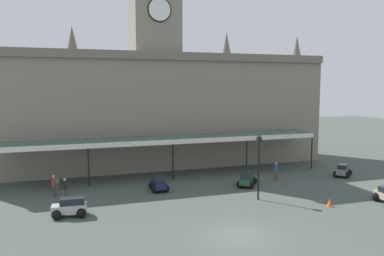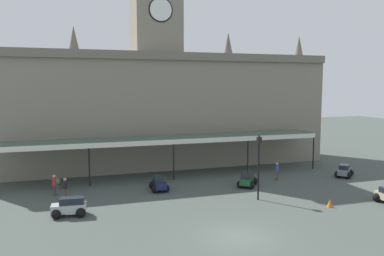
# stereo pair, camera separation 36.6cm
# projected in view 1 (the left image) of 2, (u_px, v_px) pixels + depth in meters

# --- Properties ---
(ground_plane) EXTENTS (140.00, 140.00, 0.00)m
(ground_plane) POSITION_uv_depth(u_px,v_px,m) (240.00, 237.00, 22.19)
(ground_plane) COLOR #424B45
(station_building) EXTENTS (37.10, 7.16, 19.73)m
(station_building) POSITION_uv_depth(u_px,v_px,m) (155.00, 105.00, 41.55)
(station_building) COLOR gray
(station_building) RESTS_ON ground
(entrance_canopy) EXTENTS (30.24, 3.26, 3.83)m
(entrance_canopy) POSITION_uv_depth(u_px,v_px,m) (169.00, 138.00, 36.41)
(entrance_canopy) COLOR #38564C
(entrance_canopy) RESTS_ON ground
(car_grey_sedan) EXTENTS (2.24, 2.18, 1.19)m
(car_grey_sedan) POSITION_uv_depth(u_px,v_px,m) (343.00, 171.00, 36.80)
(car_grey_sedan) COLOR slate
(car_grey_sedan) RESTS_ON ground
(car_green_estate) EXTENTS (2.30, 2.42, 1.27)m
(car_green_estate) POSITION_uv_depth(u_px,v_px,m) (247.00, 180.00, 33.23)
(car_green_estate) COLOR #1E512D
(car_green_estate) RESTS_ON ground
(car_silver_estate) EXTENTS (2.31, 1.65, 1.27)m
(car_silver_estate) POSITION_uv_depth(u_px,v_px,m) (70.00, 208.00, 25.54)
(car_silver_estate) COLOR #B2B5BA
(car_silver_estate) RESTS_ON ground
(car_navy_sedan) EXTENTS (1.57, 2.08, 1.19)m
(car_navy_sedan) POSITION_uv_depth(u_px,v_px,m) (159.00, 185.00, 31.85)
(car_navy_sedan) COLOR #19214C
(car_navy_sedan) RESTS_ON ground
(pedestrian_near_entrance) EXTENTS (0.38, 0.34, 1.67)m
(pedestrian_near_entrance) POSITION_uv_depth(u_px,v_px,m) (276.00, 170.00, 35.34)
(pedestrian_near_entrance) COLOR brown
(pedestrian_near_entrance) RESTS_ON ground
(pedestrian_crossing_forecourt) EXTENTS (0.37, 0.34, 1.67)m
(pedestrian_crossing_forecourt) POSITION_uv_depth(u_px,v_px,m) (65.00, 188.00, 29.24)
(pedestrian_crossing_forecourt) COLOR brown
(pedestrian_crossing_forecourt) RESTS_ON ground
(pedestrian_beside_cars) EXTENTS (0.34, 0.39, 1.67)m
(pedestrian_beside_cars) POSITION_uv_depth(u_px,v_px,m) (54.00, 185.00, 30.25)
(pedestrian_beside_cars) COLOR #3F384C
(pedestrian_beside_cars) RESTS_ON ground
(victorian_lamppost) EXTENTS (0.30, 0.30, 4.96)m
(victorian_lamppost) POSITION_uv_depth(u_px,v_px,m) (259.00, 160.00, 29.06)
(victorian_lamppost) COLOR black
(victorian_lamppost) RESTS_ON ground
(traffic_cone) EXTENTS (0.40, 0.40, 0.58)m
(traffic_cone) POSITION_uv_depth(u_px,v_px,m) (330.00, 203.00, 27.64)
(traffic_cone) COLOR orange
(traffic_cone) RESTS_ON ground
(planter_near_kerb) EXTENTS (0.60, 0.60, 0.96)m
(planter_near_kerb) POSITION_uv_depth(u_px,v_px,m) (56.00, 184.00, 32.09)
(planter_near_kerb) COLOR #47423D
(planter_near_kerb) RESTS_ON ground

